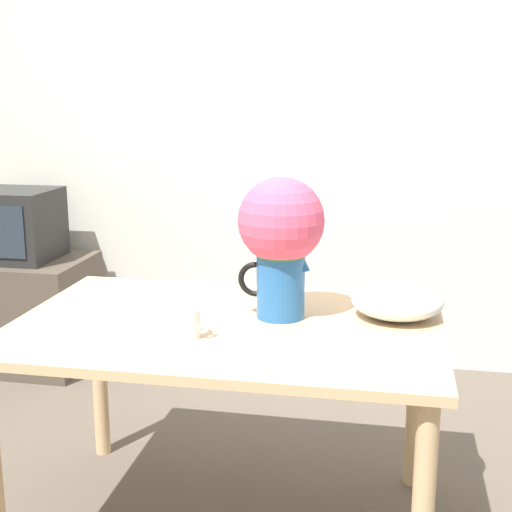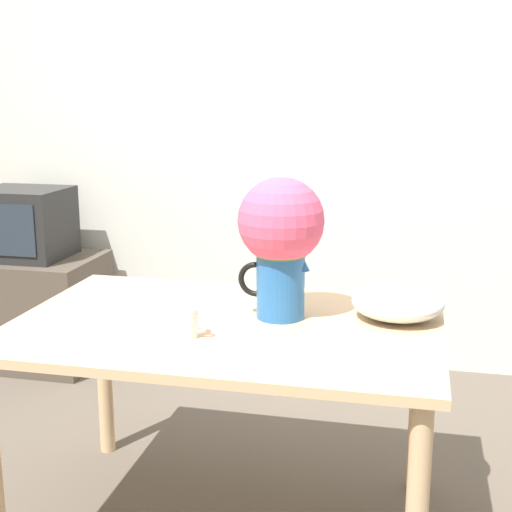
{
  "view_description": "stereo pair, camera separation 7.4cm",
  "coord_description": "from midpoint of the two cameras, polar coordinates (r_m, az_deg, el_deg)",
  "views": [
    {
      "loc": [
        0.51,
        -2.12,
        1.46
      ],
      "look_at": [
        0.08,
        0.09,
        0.94
      ],
      "focal_mm": 50.0,
      "sensor_mm": 36.0,
      "label": 1
    },
    {
      "loc": [
        0.58,
        -2.1,
        1.46
      ],
      "look_at": [
        0.08,
        0.09,
        0.94
      ],
      "focal_mm": 50.0,
      "sensor_mm": 36.0,
      "label": 2
    }
  ],
  "objects": [
    {
      "name": "table",
      "position": [
        2.33,
        -1.53,
        -7.45
      ],
      "size": [
        1.37,
        0.92,
        0.74
      ],
      "color": "tan",
      "rests_on": "ground_plane"
    },
    {
      "name": "flower_vase",
      "position": [
        2.28,
        2.93,
        1.71
      ],
      "size": [
        0.28,
        0.28,
        0.46
      ],
      "color": "#235B9E",
      "rests_on": "table"
    },
    {
      "name": "tv_stand",
      "position": [
        4.09,
        -17.1,
        -4.06
      ],
      "size": [
        0.75,
        0.54,
        0.59
      ],
      "color": "#4C4238",
      "rests_on": "ground_plane"
    },
    {
      "name": "coffee_mug",
      "position": [
        2.15,
        -4.66,
        -5.32
      ],
      "size": [
        0.11,
        0.08,
        0.09
      ],
      "color": "white",
      "rests_on": "table"
    },
    {
      "name": "wall_back",
      "position": [
        3.79,
        4.7,
        10.63
      ],
      "size": [
        8.0,
        0.05,
        2.6
      ],
      "color": "silver",
      "rests_on": "ground_plane"
    },
    {
      "name": "white_bowl",
      "position": [
        2.37,
        12.16,
        -3.62
      ],
      "size": [
        0.3,
        0.3,
        0.11
      ],
      "color": "silver",
      "rests_on": "table"
    },
    {
      "name": "tv_set",
      "position": [
        3.98,
        -17.58,
        2.52
      ],
      "size": [
        0.45,
        0.4,
        0.37
      ],
      "color": "black",
      "rests_on": "tv_stand"
    }
  ]
}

